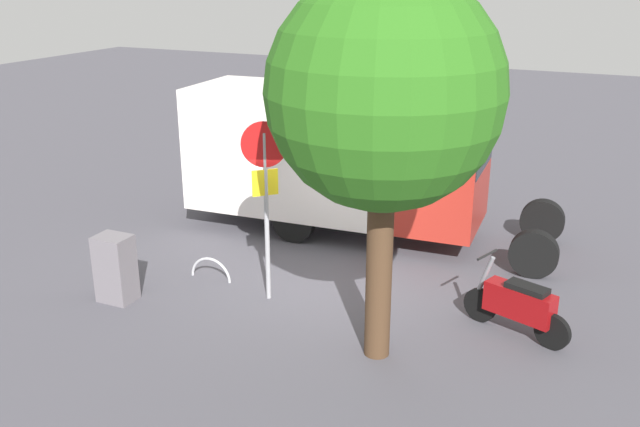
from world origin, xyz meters
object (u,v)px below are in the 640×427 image
object	(u,v)px
motorcycle	(518,305)
utility_cabinet	(115,268)
box_truck_near	(333,156)
street_tree	(385,94)
bike_rack_hoop	(211,279)
stop_sign	(265,184)

from	to	relation	value
motorcycle	utility_cabinet	distance (m)	6.68
box_truck_near	street_tree	distance (m)	5.67
motorcycle	bike_rack_hoop	distance (m)	5.51
utility_cabinet	bike_rack_hoop	size ratio (longest dim) A/B	1.39
box_truck_near	utility_cabinet	world-z (taller)	box_truck_near
motorcycle	street_tree	size ratio (longest dim) A/B	0.32
utility_cabinet	motorcycle	bearing A→B (deg)	-165.85
stop_sign	utility_cabinet	distance (m)	3.00
motorcycle	box_truck_near	bearing A→B (deg)	-14.70
stop_sign	street_tree	distance (m)	3.10
utility_cabinet	bike_rack_hoop	world-z (taller)	utility_cabinet
bike_rack_hoop	box_truck_near	bearing A→B (deg)	-107.12
box_truck_near	motorcycle	bearing A→B (deg)	-37.54
street_tree	box_truck_near	bearing A→B (deg)	-59.19
bike_rack_hoop	street_tree	bearing A→B (deg)	162.23
street_tree	utility_cabinet	world-z (taller)	street_tree
street_tree	utility_cabinet	bearing A→B (deg)	2.44
box_truck_near	bike_rack_hoop	distance (m)	3.83
stop_sign	bike_rack_hoop	xyz separation A→B (m)	(1.35, -0.25, -2.09)
motorcycle	street_tree	xyz separation A→B (m)	(1.79, 1.43, 3.36)
motorcycle	bike_rack_hoop	world-z (taller)	motorcycle
box_truck_near	street_tree	bearing A→B (deg)	-62.37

